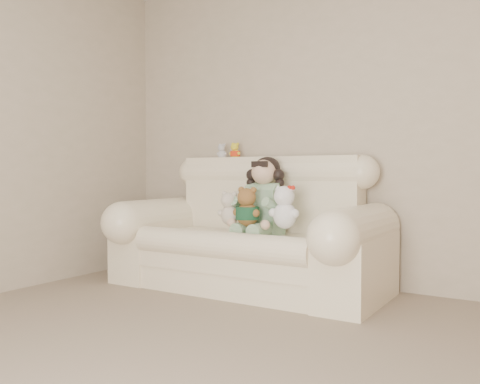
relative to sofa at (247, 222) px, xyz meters
name	(u,v)px	position (x,y,z in m)	size (l,w,h in m)	color
wall_back	(366,120)	(0.77, 0.50, 0.78)	(4.50, 4.50, 0.00)	#C1AF99
sofa	(247,222)	(0.00, 0.00, 0.00)	(2.10, 0.95, 1.03)	#FFEDCD
seated_child	(264,195)	(0.11, 0.08, 0.21)	(0.37, 0.45, 0.61)	#297830
brown_teddy	(247,203)	(0.09, -0.14, 0.16)	(0.22, 0.17, 0.34)	brown
white_cat	(285,202)	(0.38, -0.10, 0.17)	(0.24, 0.18, 0.37)	white
cream_teddy	(230,205)	(-0.08, -0.13, 0.13)	(0.19, 0.15, 0.30)	beige
yellow_mini_bear	(235,149)	(-0.34, 0.36, 0.58)	(0.11, 0.08, 0.17)	yellow
grey_mini_plush	(222,150)	(-0.46, 0.34, 0.58)	(0.10, 0.08, 0.16)	silver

